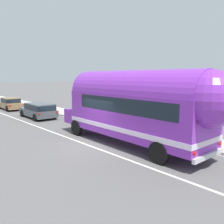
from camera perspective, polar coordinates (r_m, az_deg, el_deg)
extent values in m
plane|color=#565454|center=(13.30, -5.63, -8.04)|extent=(300.00, 300.00, 0.00)
cube|color=silver|center=(23.85, -22.88, -1.23)|extent=(0.14, 80.00, 0.01)
cube|color=silver|center=(25.30, -14.72, -0.30)|extent=(0.12, 80.00, 0.01)
cube|color=#ADA89E|center=(24.16, -9.93, -0.38)|extent=(2.49, 90.00, 0.15)
cube|color=purple|center=(12.98, 5.10, -0.51)|extent=(2.70, 8.77, 2.30)
cylinder|color=purple|center=(12.85, 5.17, 4.56)|extent=(2.65, 8.67, 2.45)
sphere|color=purple|center=(10.31, 22.50, 2.94)|extent=(2.40, 2.40, 2.40)
cube|color=purple|center=(16.94, -7.07, -0.71)|extent=(2.29, 1.35, 0.95)
cube|color=silver|center=(13.10, 5.06, -3.32)|extent=(2.75, 8.81, 0.24)
cube|color=black|center=(12.69, 6.10, 2.00)|extent=(2.69, 6.97, 0.76)
cube|color=black|center=(10.36, 22.39, 0.18)|extent=(2.00, 0.13, 0.84)
cube|color=silver|center=(10.60, 22.05, -6.52)|extent=(0.80, 0.08, 0.90)
cube|color=silver|center=(10.72, 22.30, -9.70)|extent=(2.34, 0.20, 0.20)
sphere|color=red|center=(9.79, 19.09, -9.43)|extent=(0.20, 0.20, 0.20)
sphere|color=red|center=(11.58, 24.45, -6.94)|extent=(0.20, 0.20, 0.20)
cube|color=black|center=(16.28, -6.00, 3.63)|extent=(2.14, 0.15, 0.96)
cube|color=silver|center=(17.53, -8.31, -0.83)|extent=(0.90, 0.12, 0.56)
cylinder|color=black|center=(15.56, -8.52, -3.73)|extent=(0.28, 1.01, 1.00)
cylinder|color=black|center=(16.88, -1.75, -2.67)|extent=(0.28, 1.01, 1.00)
cylinder|color=black|center=(10.64, 11.24, -9.63)|extent=(0.28, 1.01, 1.00)
cylinder|color=black|center=(12.49, 18.00, -7.14)|extent=(0.28, 1.01, 1.00)
cube|color=#474C51|center=(22.84, -17.46, -0.04)|extent=(1.99, 4.51, 0.60)
cube|color=#474C51|center=(22.33, -17.05, 1.28)|extent=(1.76, 3.05, 0.55)
cube|color=black|center=(22.34, -17.05, 1.20)|extent=(1.82, 3.10, 0.43)
cube|color=red|center=(20.46, -17.15, -0.49)|extent=(0.20, 0.05, 0.14)
cube|color=red|center=(21.14, -13.07, -0.04)|extent=(0.20, 0.05, 0.14)
cylinder|color=black|center=(23.97, -20.85, -0.30)|extent=(0.22, 0.64, 0.64)
cylinder|color=black|center=(24.61, -16.90, 0.11)|extent=(0.22, 0.64, 0.64)
cylinder|color=black|center=(21.14, -18.07, -1.29)|extent=(0.22, 0.64, 0.64)
cylinder|color=black|center=(21.86, -13.70, -0.79)|extent=(0.22, 0.64, 0.64)
cube|color=olive|center=(29.69, -23.31, 1.57)|extent=(1.81, 4.45, 0.60)
cube|color=olive|center=(29.51, -23.31, 2.65)|extent=(1.58, 2.10, 0.55)
cube|color=black|center=(29.51, -23.30, 2.60)|extent=(1.64, 2.14, 0.43)
cube|color=red|center=(27.33, -23.42, 1.39)|extent=(0.20, 0.04, 0.14)
cube|color=red|center=(27.82, -20.46, 1.67)|extent=(0.20, 0.04, 0.14)
cylinder|color=black|center=(31.40, -22.68, 1.59)|extent=(0.21, 0.64, 0.64)
cylinder|color=black|center=(28.03, -23.97, 0.74)|extent=(0.21, 0.64, 0.64)
cylinder|color=black|center=(28.55, -20.77, 1.05)|extent=(0.21, 0.64, 0.64)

